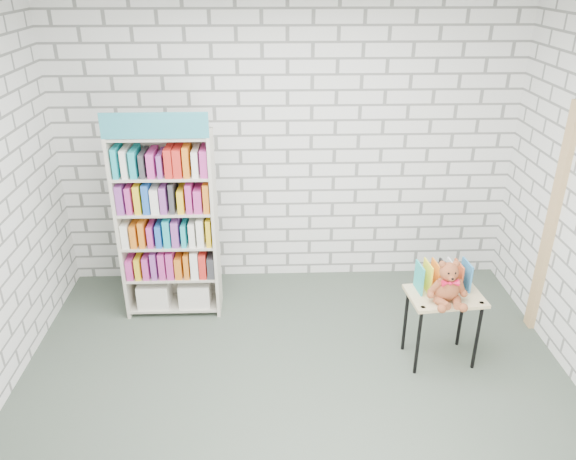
{
  "coord_description": "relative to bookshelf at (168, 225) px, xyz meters",
  "views": [
    {
      "loc": [
        -0.18,
        -3.32,
        3.07
      ],
      "look_at": [
        -0.03,
        0.95,
        1.02
      ],
      "focal_mm": 35.0,
      "sensor_mm": 36.0,
      "label": 1
    }
  ],
  "objects": [
    {
      "name": "table_books",
      "position": [
        2.33,
        -0.76,
        -0.14
      ],
      "size": [
        0.43,
        0.22,
        0.25
      ],
      "color": "teal",
      "rests_on": "display_table"
    },
    {
      "name": "room_shell",
      "position": [
        1.11,
        -1.36,
        0.88
      ],
      "size": [
        4.52,
        4.02,
        2.81
      ],
      "color": "silver",
      "rests_on": "ground"
    },
    {
      "name": "ground",
      "position": [
        1.11,
        -1.36,
        -0.9
      ],
      "size": [
        4.5,
        4.5,
        0.0
      ],
      "primitive_type": "plane",
      "color": "#404C40",
      "rests_on": "ground"
    },
    {
      "name": "bookshelf",
      "position": [
        0.0,
        0.0,
        0.0
      ],
      "size": [
        0.88,
        0.34,
        1.98
      ],
      "color": "beige",
      "rests_on": "ground"
    },
    {
      "name": "teddy_bear",
      "position": [
        2.31,
        -0.95,
        -0.12
      ],
      "size": [
        0.33,
        0.3,
        0.35
      ],
      "color": "brown",
      "rests_on": "display_table"
    },
    {
      "name": "display_table",
      "position": [
        2.34,
        -0.86,
        -0.35
      ],
      "size": [
        0.63,
        0.46,
        0.64
      ],
      "color": "tan",
      "rests_on": "ground"
    },
    {
      "name": "door_trim",
      "position": [
        3.34,
        -0.41,
        0.15
      ],
      "size": [
        0.05,
        0.12,
        2.1
      ],
      "primitive_type": "cube",
      "color": "tan",
      "rests_on": "ground"
    }
  ]
}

